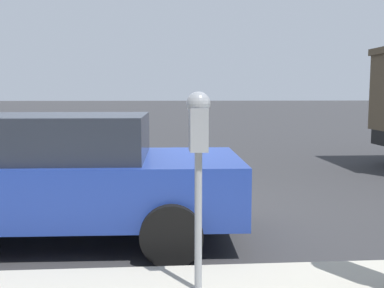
% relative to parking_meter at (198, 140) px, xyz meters
% --- Properties ---
extents(ground_plane, '(220.00, 220.00, 0.00)m').
position_rel_parking_meter_xyz_m(ground_plane, '(2.74, 0.60, -1.38)').
color(ground_plane, '#333335').
extents(parking_meter, '(0.21, 0.19, 1.61)m').
position_rel_parking_meter_xyz_m(parking_meter, '(0.00, 0.00, 0.00)').
color(parking_meter, gray).
rests_on(parking_meter, sidewalk).
extents(car_blue, '(2.14, 4.32, 1.49)m').
position_rel_parking_meter_xyz_m(car_blue, '(1.86, 1.53, -0.59)').
color(car_blue, navy).
rests_on(car_blue, ground_plane).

